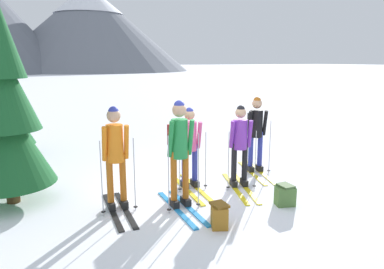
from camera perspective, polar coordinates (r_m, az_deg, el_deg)
The scene contains 11 objects.
ground_plane at distance 7.02m, azimuth 0.52°, elevation -9.13°, with size 400.00×400.00×0.00m, color white.
skier_in_orange at distance 6.08m, azimuth -12.23°, elevation -2.73°, with size 0.61×1.63×1.78m.
skier_in_green at distance 6.02m, azimuth -2.05°, elevation -2.01°, with size 0.61×1.68×1.87m.
skier_in_pink at distance 6.99m, azimuth -0.43°, elevation -1.50°, with size 0.61×1.81×1.62m.
skier_in_purple at distance 7.11m, azimuth 7.67°, elevation -1.21°, with size 0.82×1.80×1.65m.
skier_in_black at distance 8.13m, azimuth 10.21°, elevation 0.68°, with size 0.75×1.77×1.72m.
pine_tree_mid at distance 10.34m, azimuth -28.30°, elevation 5.37°, with size 1.45×1.45×3.50m.
pine_tree_far at distance 6.88m, azimuth -27.98°, elevation 3.79°, with size 1.55×1.55×3.74m.
backpack_on_snow_front at distance 6.54m, azimuth 14.71°, elevation -9.39°, with size 0.38×0.32×0.38m.
backpack_on_snow_beside at distance 5.58m, azimuth 4.40°, elevation -12.80°, with size 0.34×0.39×0.38m.
mountain_ridge_distant at distance 90.24m, azimuth -26.64°, elevation 16.91°, with size 75.45×49.97×27.81m.
Camera 1 is at (-2.85, -5.90, 2.50)m, focal length 33.24 mm.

